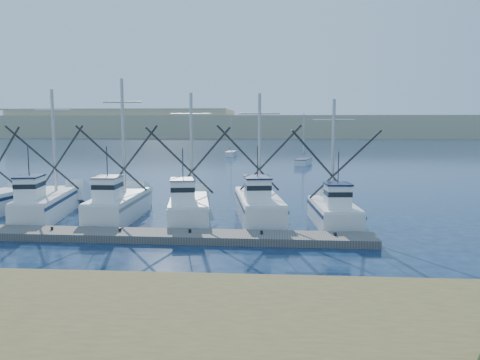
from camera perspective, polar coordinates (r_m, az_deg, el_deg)
name	(u,v)px	position (r m, az deg, el deg)	size (l,w,h in m)	color
ground	(256,275)	(20.54, 1.96, -11.50)	(500.00, 500.00, 0.00)	#0B1834
floating_dock	(86,234)	(28.16, -18.26, -6.31)	(32.49, 2.17, 0.43)	#66625B
dune_ridge	(272,127)	(229.49, 3.98, 6.52)	(360.00, 60.00, 10.00)	tan
trawler_fleet	(112,205)	(32.81, -15.38, -2.99)	(31.29, 8.85, 9.55)	white
sailboat_near	(303,162)	(74.00, 7.73, 2.21)	(3.05, 5.38, 8.10)	white
sailboat_far	(231,154)	(92.56, -1.12, 3.20)	(1.88, 6.21, 8.10)	white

